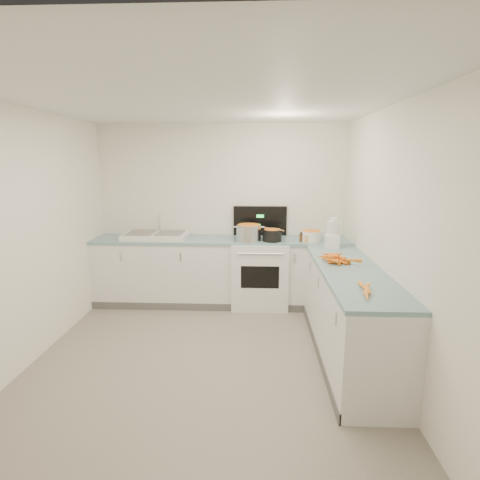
{
  "coord_description": "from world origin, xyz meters",
  "views": [
    {
      "loc": [
        0.5,
        -3.34,
        2.0
      ],
      "look_at": [
        0.3,
        1.1,
        1.05
      ],
      "focal_mm": 28.0,
      "sensor_mm": 36.0,
      "label": 1
    }
  ],
  "objects_px": {
    "sink": "(156,235)",
    "steel_pot": "(249,234)",
    "stove": "(260,272)",
    "mixing_bowl": "(311,236)",
    "black_pot": "(272,236)",
    "food_processor": "(333,235)",
    "spice_jar": "(307,239)",
    "extract_bottle": "(301,238)"
  },
  "relations": [
    {
      "from": "sink",
      "to": "steel_pot",
      "type": "relative_size",
      "value": 2.62
    },
    {
      "from": "stove",
      "to": "mixing_bowl",
      "type": "distance_m",
      "value": 0.87
    },
    {
      "from": "black_pot",
      "to": "mixing_bowl",
      "type": "distance_m",
      "value": 0.53
    },
    {
      "from": "steel_pot",
      "to": "mixing_bowl",
      "type": "height_order",
      "value": "steel_pot"
    },
    {
      "from": "food_processor",
      "to": "spice_jar",
      "type": "bearing_deg",
      "value": 139.96
    },
    {
      "from": "food_processor",
      "to": "steel_pot",
      "type": "bearing_deg",
      "value": 163.93
    },
    {
      "from": "black_pot",
      "to": "mixing_bowl",
      "type": "height_order",
      "value": "black_pot"
    },
    {
      "from": "spice_jar",
      "to": "steel_pot",
      "type": "bearing_deg",
      "value": 175.61
    },
    {
      "from": "stove",
      "to": "food_processor",
      "type": "bearing_deg",
      "value": -25.55
    },
    {
      "from": "stove",
      "to": "black_pot",
      "type": "distance_m",
      "value": 0.57
    },
    {
      "from": "stove",
      "to": "spice_jar",
      "type": "xyz_separation_m",
      "value": [
        0.61,
        -0.19,
        0.51
      ]
    },
    {
      "from": "stove",
      "to": "mixing_bowl",
      "type": "relative_size",
      "value": 4.66
    },
    {
      "from": "black_pot",
      "to": "food_processor",
      "type": "bearing_deg",
      "value": -22.69
    },
    {
      "from": "sink",
      "to": "mixing_bowl",
      "type": "xyz_separation_m",
      "value": [
        2.13,
        -0.08,
        0.03
      ]
    },
    {
      "from": "food_processor",
      "to": "extract_bottle",
      "type": "bearing_deg",
      "value": 140.24
    },
    {
      "from": "mixing_bowl",
      "to": "spice_jar",
      "type": "xyz_separation_m",
      "value": [
        -0.08,
        -0.12,
        -0.02
      ]
    },
    {
      "from": "black_pot",
      "to": "mixing_bowl",
      "type": "xyz_separation_m",
      "value": [
        0.52,
        0.05,
        -0.0
      ]
    },
    {
      "from": "black_pot",
      "to": "extract_bottle",
      "type": "height_order",
      "value": "black_pot"
    },
    {
      "from": "extract_bottle",
      "to": "food_processor",
      "type": "height_order",
      "value": "food_processor"
    },
    {
      "from": "sink",
      "to": "steel_pot",
      "type": "xyz_separation_m",
      "value": [
        1.3,
        -0.14,
        0.06
      ]
    },
    {
      "from": "sink",
      "to": "food_processor",
      "type": "height_order",
      "value": "food_processor"
    },
    {
      "from": "stove",
      "to": "extract_bottle",
      "type": "distance_m",
      "value": 0.76
    },
    {
      "from": "spice_jar",
      "to": "black_pot",
      "type": "bearing_deg",
      "value": 171.83
    },
    {
      "from": "steel_pot",
      "to": "mixing_bowl",
      "type": "bearing_deg",
      "value": 4.07
    },
    {
      "from": "steel_pot",
      "to": "stove",
      "type": "bearing_deg",
      "value": 39.83
    },
    {
      "from": "sink",
      "to": "black_pot",
      "type": "xyz_separation_m",
      "value": [
        1.61,
        -0.14,
        0.03
      ]
    },
    {
      "from": "sink",
      "to": "food_processor",
      "type": "distance_m",
      "value": 2.39
    },
    {
      "from": "black_pot",
      "to": "food_processor",
      "type": "relative_size",
      "value": 0.68
    },
    {
      "from": "sink",
      "to": "mixing_bowl",
      "type": "height_order",
      "value": "sink"
    },
    {
      "from": "food_processor",
      "to": "black_pot",
      "type": "bearing_deg",
      "value": 157.31
    },
    {
      "from": "sink",
      "to": "stove",
      "type": "bearing_deg",
      "value": -0.62
    },
    {
      "from": "black_pot",
      "to": "spice_jar",
      "type": "height_order",
      "value": "black_pot"
    },
    {
      "from": "stove",
      "to": "extract_bottle",
      "type": "height_order",
      "value": "stove"
    },
    {
      "from": "black_pot",
      "to": "extract_bottle",
      "type": "distance_m",
      "value": 0.38
    },
    {
      "from": "steel_pot",
      "to": "food_processor",
      "type": "height_order",
      "value": "food_processor"
    },
    {
      "from": "mixing_bowl",
      "to": "extract_bottle",
      "type": "relative_size",
      "value": 2.8
    },
    {
      "from": "sink",
      "to": "spice_jar",
      "type": "xyz_separation_m",
      "value": [
        2.06,
        -0.2,
        0.01
      ]
    },
    {
      "from": "black_pot",
      "to": "stove",
      "type": "bearing_deg",
      "value": 142.99
    },
    {
      "from": "steel_pot",
      "to": "extract_bottle",
      "type": "xyz_separation_m",
      "value": [
        0.69,
        -0.0,
        -0.05
      ]
    },
    {
      "from": "sink",
      "to": "steel_pot",
      "type": "bearing_deg",
      "value": -6.28
    },
    {
      "from": "sink",
      "to": "extract_bottle",
      "type": "height_order",
      "value": "sink"
    },
    {
      "from": "steel_pot",
      "to": "black_pot",
      "type": "distance_m",
      "value": 0.31
    }
  ]
}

